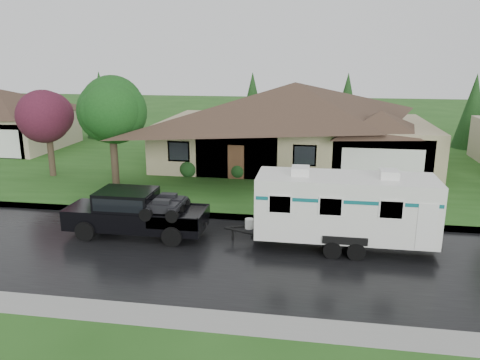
% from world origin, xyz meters
% --- Properties ---
extents(ground, '(140.00, 140.00, 0.00)m').
position_xyz_m(ground, '(0.00, 0.00, 0.00)').
color(ground, '#235019').
rests_on(ground, ground).
extents(road, '(140.00, 8.00, 0.01)m').
position_xyz_m(road, '(0.00, -2.00, 0.01)').
color(road, black).
rests_on(road, ground).
extents(curb, '(140.00, 0.50, 0.15)m').
position_xyz_m(curb, '(0.00, 2.25, 0.07)').
color(curb, gray).
rests_on(curb, ground).
extents(lawn, '(140.00, 26.00, 0.15)m').
position_xyz_m(lawn, '(0.00, 15.00, 0.07)').
color(lawn, '#235019').
rests_on(lawn, ground).
extents(house_main, '(19.44, 10.80, 6.90)m').
position_xyz_m(house_main, '(2.29, 13.84, 3.59)').
color(house_main, tan).
rests_on(house_main, lawn).
extents(house_far, '(10.80, 8.64, 5.80)m').
position_xyz_m(house_far, '(-21.78, 15.85, 2.97)').
color(house_far, '#BBA88B').
rests_on(house_far, lawn).
extents(tree_left_green, '(3.86, 3.86, 6.39)m').
position_xyz_m(tree_left_green, '(-8.08, 6.77, 4.58)').
color(tree_left_green, '#382B1E').
rests_on(tree_left_green, lawn).
extents(tree_red, '(3.29, 3.29, 5.45)m').
position_xyz_m(tree_red, '(-12.80, 7.94, 3.93)').
color(tree_red, '#382B1E').
rests_on(tree_red, lawn).
extents(shrub_row, '(13.60, 1.00, 1.00)m').
position_xyz_m(shrub_row, '(2.00, 9.30, 0.65)').
color(shrub_row, '#143814').
rests_on(shrub_row, lawn).
extents(pickup_truck, '(5.93, 2.25, 1.98)m').
position_xyz_m(pickup_truck, '(-4.06, -0.46, 1.06)').
color(pickup_truck, black).
rests_on(pickup_truck, ground).
extents(travel_trailer, '(7.31, 2.57, 3.28)m').
position_xyz_m(travel_trailer, '(4.74, -0.46, 1.74)').
color(travel_trailer, white).
rests_on(travel_trailer, ground).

